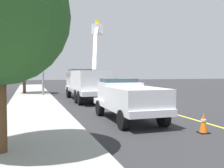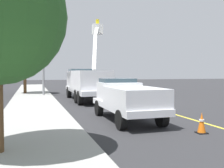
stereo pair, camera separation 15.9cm
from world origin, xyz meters
The scene contains 11 objects.
ground centered at (0.00, 0.00, 0.00)m, with size 120.00×120.00×0.00m, color #2D2D30.
sidewalk_far_side centered at (-0.53, 7.58, 0.06)m, with size 60.00×3.60×0.12m, color #9E9E99.
lane_centre_stripe centered at (0.00, 0.00, 0.00)m, with size 50.00×0.16×0.01m, color yellow.
utility_bucket_truck centered at (2.17, 3.40, 1.62)m, with size 8.35×3.24×7.22m.
service_pickup_truck centered at (-7.44, 2.76, 1.12)m, with size 5.73×2.50×2.06m.
passing_minivan centered at (9.63, -1.96, 0.97)m, with size 4.92×2.23×1.69m.
traffic_cone_leading centered at (-10.63, 0.66, 0.41)m, with size 0.40×0.40×0.83m.
traffic_cone_mid_front centered at (-1.59, 1.31, 0.42)m, with size 0.40×0.40×0.85m.
traffic_cone_mid_rear centered at (6.54, 1.54, 0.44)m, with size 0.40×0.40×0.89m.
traffic_signal_mast centered at (5.41, 6.97, 5.84)m, with size 5.15×0.77×8.66m.
street_tree_right centered at (9.58, 9.09, 4.34)m, with size 3.88×3.88×6.30m.
Camera 1 is at (-19.53, 6.59, 2.42)m, focal length 41.35 mm.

